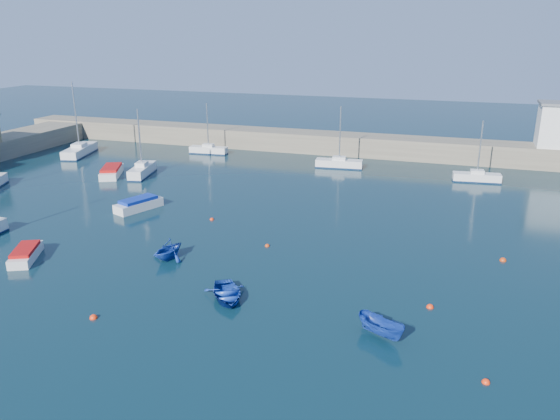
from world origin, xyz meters
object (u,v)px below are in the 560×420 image
(sailboat_5, at_px, (209,150))
(sailboat_7, at_px, (477,177))
(motorboat_0, at_px, (26,254))
(dinghy_center, at_px, (227,294))
(sailboat_4, at_px, (80,150))
(sailboat_6, at_px, (339,163))
(motorboat_1, at_px, (139,204))
(dinghy_right, at_px, (381,327))
(motorboat_2, at_px, (112,171))
(sailboat_3, at_px, (142,170))
(dinghy_left, at_px, (168,249))

(sailboat_5, distance_m, sailboat_7, 34.60)
(motorboat_0, distance_m, dinghy_center, 16.55)
(sailboat_4, xyz_separation_m, sailboat_6, (34.56, 3.96, -0.09))
(sailboat_7, xyz_separation_m, motorboat_1, (-30.16, -20.27, -0.01))
(dinghy_right, bearing_deg, dinghy_center, 111.91)
(motorboat_0, bearing_deg, sailboat_7, 20.18)
(sailboat_4, xyz_separation_m, dinghy_center, (35.25, -31.79, -0.26))
(motorboat_2, bearing_deg, sailboat_3, -6.17)
(motorboat_2, distance_m, dinghy_right, 42.80)
(sailboat_6, bearing_deg, motorboat_0, 149.70)
(sailboat_4, bearing_deg, sailboat_3, -41.24)
(motorboat_2, bearing_deg, dinghy_center, -68.40)
(motorboat_2, bearing_deg, dinghy_left, -71.26)
(sailboat_4, xyz_separation_m, motorboat_0, (18.75, -30.63, -0.21))
(sailboat_3, bearing_deg, dinghy_right, -52.91)
(sailboat_7, distance_m, motorboat_1, 36.33)
(sailboat_4, distance_m, motorboat_2, 13.17)
(dinghy_left, bearing_deg, dinghy_center, -22.39)
(motorboat_1, bearing_deg, dinghy_right, -10.29)
(sailboat_6, bearing_deg, dinghy_right, -169.98)
(sailboat_5, height_order, motorboat_0, sailboat_5)
(motorboat_0, distance_m, dinghy_left, 10.47)
(sailboat_3, relative_size, dinghy_center, 2.10)
(sailboat_4, relative_size, sailboat_6, 1.30)
(sailboat_6, relative_size, motorboat_2, 1.31)
(sailboat_6, xyz_separation_m, sailboat_7, (15.86, -1.59, -0.02))
(sailboat_4, relative_size, motorboat_2, 1.70)
(sailboat_7, relative_size, motorboat_2, 1.19)
(dinghy_left, relative_size, dinghy_right, 0.95)
(sailboat_7, bearing_deg, motorboat_1, 117.35)
(motorboat_1, height_order, motorboat_2, motorboat_1)
(sailboat_7, xyz_separation_m, dinghy_left, (-21.75, -29.66, 0.23))
(sailboat_7, distance_m, motorboat_0, 45.74)
(motorboat_2, xyz_separation_m, dinghy_center, (24.79, -23.80, -0.14))
(sailboat_6, distance_m, motorboat_2, 26.89)
(sailboat_7, distance_m, motorboat_2, 41.27)
(sailboat_6, distance_m, sailboat_7, 15.94)
(motorboat_0, xyz_separation_m, dinghy_right, (26.30, -2.56, 0.16))
(sailboat_4, distance_m, dinghy_left, 39.58)
(motorboat_1, relative_size, motorboat_2, 0.85)
(motorboat_0, bearing_deg, motorboat_1, 57.23)
(sailboat_3, distance_m, motorboat_0, 24.27)
(sailboat_4, distance_m, sailboat_5, 17.18)
(sailboat_6, bearing_deg, dinghy_center, 175.37)
(sailboat_3, distance_m, sailboat_5, 13.25)
(sailboat_7, height_order, motorboat_1, sailboat_7)
(sailboat_4, xyz_separation_m, dinghy_left, (28.66, -27.29, 0.12))
(motorboat_2, height_order, dinghy_left, dinghy_left)
(motorboat_0, distance_m, dinghy_right, 26.43)
(motorboat_1, height_order, dinghy_right, dinghy_right)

